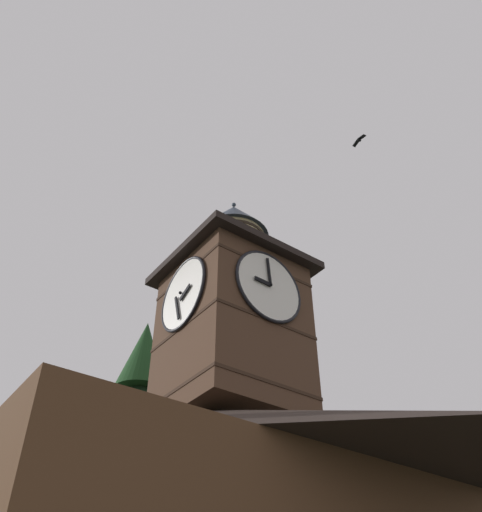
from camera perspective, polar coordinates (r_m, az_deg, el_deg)
clock_tower at (r=17.73m, az=-0.87°, el=-6.17°), size 4.28×4.28×8.45m
moon at (r=52.18m, az=-3.61°, el=-22.33°), size 2.13×2.13×2.13m
flying_bird_high at (r=22.94m, az=11.86°, el=11.42°), size 0.21×0.69×0.12m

